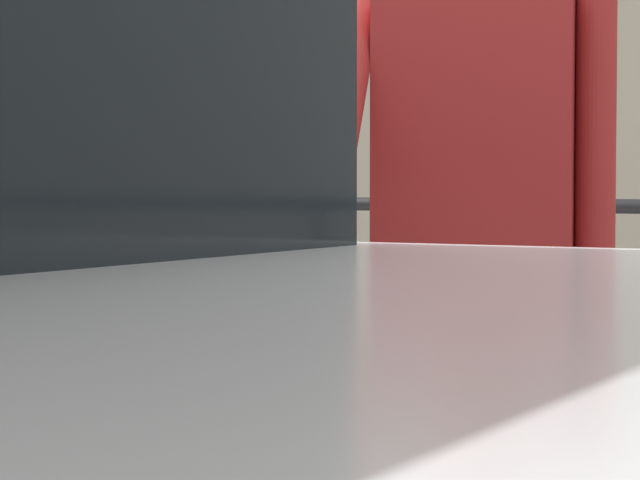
{
  "coord_description": "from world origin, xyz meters",
  "views": [
    {
      "loc": [
        1.4,
        -2.27,
        1.22
      ],
      "look_at": [
        -0.09,
        0.27,
        1.09
      ],
      "focal_mm": 75.74,
      "sensor_mm": 36.0,
      "label": 1
    }
  ],
  "objects": [
    {
      "name": "pedestrian_at_meter",
      "position": [
        0.16,
        0.53,
        1.13
      ],
      "size": [
        0.61,
        0.6,
        1.71
      ],
      "rotation": [
        0.0,
        0.0,
        -2.87
      ],
      "color": "#1E233F",
      "rests_on": "sidewalk_curb"
    },
    {
      "name": "parking_meter",
      "position": [
        -0.38,
        0.3,
        1.2
      ],
      "size": [
        0.17,
        0.19,
        1.45
      ],
      "rotation": [
        0.0,
        0.0,
        3.24
      ],
      "color": "slate",
      "rests_on": "sidewalk_curb"
    }
  ]
}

